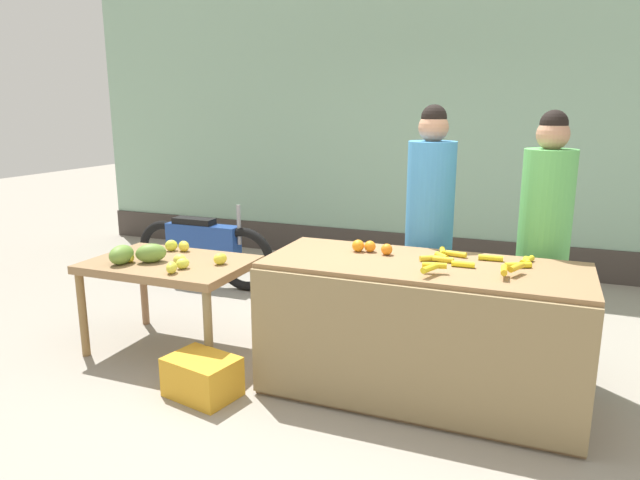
{
  "coord_description": "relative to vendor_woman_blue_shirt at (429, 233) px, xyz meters",
  "views": [
    {
      "loc": [
        1.15,
        -3.4,
        1.82
      ],
      "look_at": [
        -0.26,
        0.15,
        0.93
      ],
      "focal_mm": 32.12,
      "sensor_mm": 36.0,
      "label": 1
    }
  ],
  "objects": [
    {
      "name": "side_table_wooden",
      "position": [
        -1.8,
        -0.64,
        -0.3
      ],
      "size": [
        1.18,
        0.79,
        0.7
      ],
      "color": "olive",
      "rests_on": "ground"
    },
    {
      "name": "ground_plane",
      "position": [
        -0.39,
        -0.64,
        -0.93
      ],
      "size": [
        24.0,
        24.0,
        0.0
      ],
      "primitive_type": "plane",
      "color": "gray"
    },
    {
      "name": "banana_bunch_pile",
      "position": [
        0.39,
        -0.58,
        -0.02
      ],
      "size": [
        0.67,
        0.68,
        0.07
      ],
      "color": "gold",
      "rests_on": "fruit_stall_counter"
    },
    {
      "name": "market_wall_back",
      "position": [
        -0.39,
        2.55,
        0.82
      ],
      "size": [
        9.12,
        0.23,
        3.55
      ],
      "color": "#8CB299",
      "rests_on": "ground"
    },
    {
      "name": "fruit_stall_counter",
      "position": [
        0.1,
        -0.66,
        -0.49
      ],
      "size": [
        1.97,
        0.82,
        0.88
      ],
      "color": "olive",
      "rests_on": "ground"
    },
    {
      "name": "orange_pile",
      "position": [
        -0.29,
        -0.52,
        -0.01
      ],
      "size": [
        0.28,
        0.11,
        0.08
      ],
      "color": "orange",
      "rests_on": "fruit_stall_counter"
    },
    {
      "name": "mango_papaya_pile",
      "position": [
        -1.89,
        -0.74,
        -0.16
      ],
      "size": [
        0.8,
        0.67,
        0.14
      ],
      "color": "#D5D13C",
      "rests_on": "side_table_wooden"
    },
    {
      "name": "vendor_woman_green_shirt",
      "position": [
        0.77,
        0.01,
        -0.02
      ],
      "size": [
        0.34,
        0.34,
        1.8
      ],
      "color": "#33333D",
      "rests_on": "ground"
    },
    {
      "name": "produce_sack",
      "position": [
        -0.96,
        0.15,
        -0.66
      ],
      "size": [
        0.45,
        0.42,
        0.53
      ],
      "primitive_type": "ellipsoid",
      "rotation": [
        0.0,
        0.0,
        0.43
      ],
      "color": "maroon",
      "rests_on": "ground"
    },
    {
      "name": "vendor_woman_blue_shirt",
      "position": [
        0.0,
        0.0,
        0.0
      ],
      "size": [
        0.34,
        0.34,
        1.84
      ],
      "color": "#33333D",
      "rests_on": "ground"
    },
    {
      "name": "produce_crate",
      "position": [
        -1.19,
        -1.19,
        -0.8
      ],
      "size": [
        0.5,
        0.4,
        0.26
      ],
      "primitive_type": "cube",
      "rotation": [
        0.0,
        0.0,
        -0.21
      ],
      "color": "gold",
      "rests_on": "ground"
    },
    {
      "name": "parked_motorcycle",
      "position": [
        -2.47,
        0.83,
        -0.52
      ],
      "size": [
        1.6,
        0.18,
        0.88
      ],
      "color": "black",
      "rests_on": "ground"
    }
  ]
}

